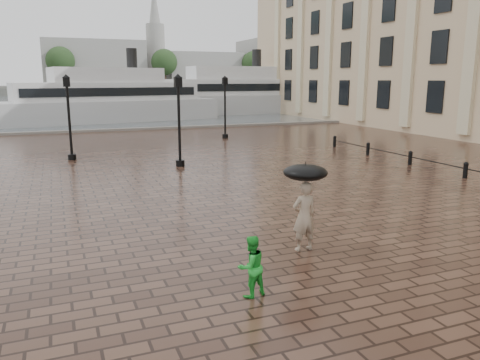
{
  "coord_description": "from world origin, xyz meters",
  "views": [
    {
      "loc": [
        -2.7,
        -8.69,
        4.27
      ],
      "look_at": [
        2.19,
        3.72,
        1.4
      ],
      "focal_mm": 35.0,
      "sensor_mm": 36.0,
      "label": 1
    }
  ],
  "objects_px": {
    "child_pedestrian": "(251,266)",
    "ferry_far": "(236,94)",
    "street_lamps": "(77,117)",
    "adult_pedestrian": "(304,216)",
    "ferry_near": "(108,100)"
  },
  "relations": [
    {
      "from": "child_pedestrian",
      "to": "ferry_far",
      "type": "height_order",
      "value": "ferry_far"
    },
    {
      "from": "street_lamps",
      "to": "child_pedestrian",
      "type": "distance_m",
      "value": 18.47
    },
    {
      "from": "adult_pedestrian",
      "to": "ferry_far",
      "type": "height_order",
      "value": "ferry_far"
    },
    {
      "from": "ferry_near",
      "to": "child_pedestrian",
      "type": "bearing_deg",
      "value": -102.6
    },
    {
      "from": "street_lamps",
      "to": "ferry_far",
      "type": "xyz_separation_m",
      "value": [
        20.6,
        30.28,
        0.08
      ]
    },
    {
      "from": "child_pedestrian",
      "to": "ferry_far",
      "type": "distance_m",
      "value": 51.89
    },
    {
      "from": "child_pedestrian",
      "to": "ferry_near",
      "type": "height_order",
      "value": "ferry_near"
    },
    {
      "from": "adult_pedestrian",
      "to": "ferry_near",
      "type": "xyz_separation_m",
      "value": [
        -0.41,
        40.29,
        1.33
      ]
    },
    {
      "from": "street_lamps",
      "to": "child_pedestrian",
      "type": "relative_size",
      "value": 16.96
    },
    {
      "from": "adult_pedestrian",
      "to": "ferry_far",
      "type": "relative_size",
      "value": 0.07
    },
    {
      "from": "street_lamps",
      "to": "adult_pedestrian",
      "type": "bearing_deg",
      "value": -74.44
    },
    {
      "from": "child_pedestrian",
      "to": "ferry_far",
      "type": "xyz_separation_m",
      "value": [
        18.3,
        48.53,
        1.77
      ]
    },
    {
      "from": "child_pedestrian",
      "to": "ferry_far",
      "type": "relative_size",
      "value": 0.05
    },
    {
      "from": "ferry_near",
      "to": "ferry_far",
      "type": "relative_size",
      "value": 0.95
    },
    {
      "from": "adult_pedestrian",
      "to": "ferry_near",
      "type": "bearing_deg",
      "value": -91.19
    }
  ]
}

